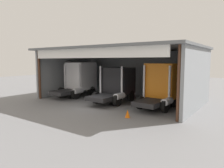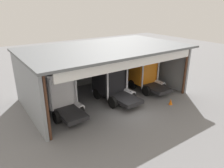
# 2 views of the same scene
# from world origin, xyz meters

# --- Properties ---
(ground_plane) EXTENTS (80.00, 80.00, 0.00)m
(ground_plane) POSITION_xyz_m (0.00, 0.00, 0.00)
(ground_plane) COLOR slate
(ground_plane) RESTS_ON ground
(workshop_shed) EXTENTS (15.49, 9.24, 5.16)m
(workshop_shed) POSITION_xyz_m (0.00, 5.07, 3.60)
(workshop_shed) COLOR gray
(workshop_shed) RESTS_ON ground
(truck_white_center_left_bay) EXTENTS (2.65, 5.37, 3.75)m
(truck_white_center_left_bay) POSITION_xyz_m (-5.00, 3.77, 1.96)
(truck_white_center_left_bay) COLOR white
(truck_white_center_left_bay) RESTS_ON ground
(truck_black_center_bay) EXTENTS (2.91, 5.35, 3.45)m
(truck_black_center_bay) POSITION_xyz_m (0.23, 3.38, 1.73)
(truck_black_center_bay) COLOR black
(truck_black_center_bay) RESTS_ON ground
(truck_orange_left_bay) EXTENTS (2.64, 4.78, 3.72)m
(truck_orange_left_bay) POSITION_xyz_m (4.70, 3.43, 1.91)
(truck_orange_left_bay) COLOR orange
(truck_orange_left_bay) RESTS_ON ground
(oil_drum) EXTENTS (0.58, 0.58, 0.89)m
(oil_drum) POSITION_xyz_m (-2.07, 7.56, 0.45)
(oil_drum) COLOR #194CB2
(oil_drum) RESTS_ON ground
(tool_cart) EXTENTS (0.90, 0.60, 1.00)m
(tool_cart) POSITION_xyz_m (2.62, 7.12, 0.50)
(tool_cart) COLOR red
(tool_cart) RESTS_ON ground
(traffic_cone) EXTENTS (0.36, 0.36, 0.56)m
(traffic_cone) POSITION_xyz_m (4.05, -0.92, 0.28)
(traffic_cone) COLOR orange
(traffic_cone) RESTS_ON ground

